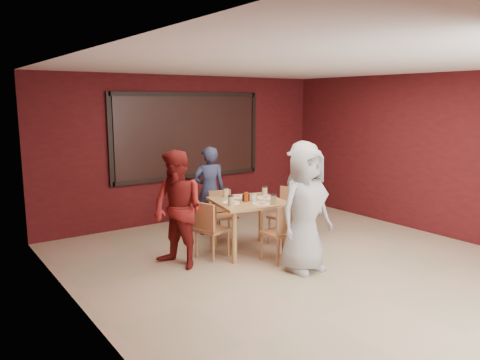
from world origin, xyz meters
TOP-DOWN VIEW (x-y plane):
  - floor at (0.00, 0.00)m, footprint 7.00×7.00m
  - window_blinds at (0.00, 3.45)m, footprint 3.00×0.02m
  - dining_table at (-0.25, 1.15)m, footprint 1.22×1.22m
  - chair_front at (-0.15, 0.47)m, footprint 0.44×0.44m
  - chair_back at (-0.21, 1.97)m, footprint 0.47×0.47m
  - chair_left at (-0.92, 1.22)m, footprint 0.52×0.52m
  - chair_right at (0.58, 1.19)m, footprint 0.54×0.54m
  - diner_front at (-0.10, 0.05)m, footprint 0.87×0.59m
  - diner_back at (-0.23, 2.34)m, footprint 0.66×0.54m
  - diner_left at (-1.45, 1.18)m, footprint 0.85×0.97m
  - diner_right at (1.01, 1.29)m, footprint 0.86×1.19m

SIDE VIEW (x-z plane):
  - floor at x=0.00m, z-range 0.00..0.00m
  - chair_back at x=-0.21m, z-range 0.05..0.87m
  - chair_left at x=-0.92m, z-range 0.06..0.92m
  - chair_front at x=-0.15m, z-range 0.06..0.92m
  - chair_right at x=0.58m, z-range 0.06..0.96m
  - dining_table at x=-0.25m, z-range 0.23..1.19m
  - diner_back at x=-0.23m, z-range 0.00..1.55m
  - diner_right at x=1.01m, z-range 0.00..1.65m
  - diner_left at x=-1.45m, z-range 0.00..1.66m
  - diner_front at x=-0.10m, z-range 0.00..1.73m
  - window_blinds at x=0.00m, z-range 0.90..2.40m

